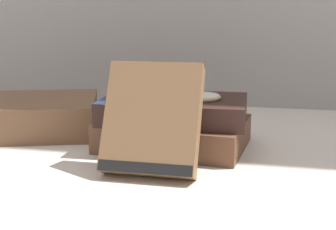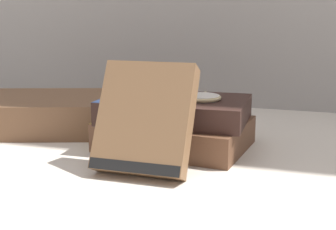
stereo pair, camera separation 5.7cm
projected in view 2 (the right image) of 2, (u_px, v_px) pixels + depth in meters
The scene contains 7 objects.
ground_plane at pixel (127, 151), 0.61m from camera, with size 3.00×3.00×0.00m, color beige.
book_flat_bottom at pixel (172, 133), 0.63m from camera, with size 0.20×0.15×0.04m.
book_flat_top at pixel (172, 109), 0.62m from camera, with size 0.19×0.13×0.03m.
book_side_left at pixel (34, 113), 0.72m from camera, with size 0.25×0.22×0.05m.
book_leaning_front at pixel (145, 123), 0.52m from camera, with size 0.10×0.08×0.12m.
pocket_watch at pixel (201, 97), 0.60m from camera, with size 0.05×0.06×0.01m.
reading_glasses at pixel (174, 117), 0.80m from camera, with size 0.11×0.06×0.00m.
Camera 2 is at (0.23, -0.54, 0.18)m, focal length 50.00 mm.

